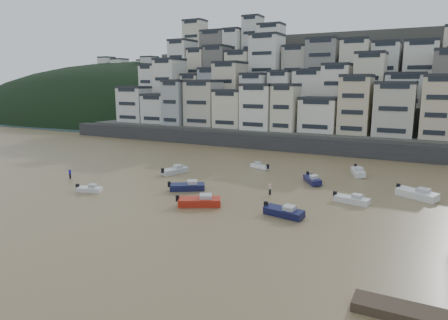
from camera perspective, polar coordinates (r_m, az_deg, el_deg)
The scene contains 17 objects.
ground at distance 45.94m, azimuth -27.46°, elevation -10.43°, with size 400.00×400.00×0.00m, color olive.
sea_strip at distance 223.70m, azimuth -13.23°, elevation 6.68°, with size 340.00×340.00×0.00m, color #4E5E70.
harbor_wall at distance 93.55m, azimuth 11.25°, elevation 2.16°, with size 140.00×3.00×3.50m, color #38383A.
hillside at distance 130.37m, azimuth 18.55°, elevation 9.22°, with size 141.04×66.00×50.00m.
headland at distance 206.42m, azimuth -11.87°, elevation 6.40°, with size 216.00×135.00×53.33m.
boat_a at distance 52.11m, azimuth -3.53°, elevation -5.73°, with size 6.02×1.97×1.64m, color #B42516, non-canonical shape.
boat_b at distance 48.64m, azimuth 8.55°, elevation -7.17°, with size 5.43×1.78×1.48m, color #14163F, non-canonical shape.
boat_c at distance 59.72m, azimuth -5.27°, elevation -3.63°, with size 5.63×1.84×1.54m, color #161B45, non-canonical shape.
boat_d at distance 55.91m, azimuth 17.81°, elevation -5.24°, with size 4.98×1.63×1.36m, color silver, non-canonical shape.
boat_e at distance 65.18m, azimuth 12.51°, elevation -2.64°, with size 5.30×1.73×1.44m, color #161744, non-canonical shape.
boat_f at distance 70.72m, azimuth -7.06°, elevation -1.36°, with size 5.56×1.82×1.52m, color silver, non-canonical shape.
boat_g at distance 61.49m, azimuth 25.86°, elevation -4.22°, with size 6.10×1.99×1.66m, color white, non-canonical shape.
boat_h at distance 74.67m, azimuth 5.13°, elevation -0.80°, with size 4.30×1.41×1.17m, color white, non-canonical shape.
boat_i at distance 72.77m, azimuth 18.60°, elevation -1.47°, with size 5.92×1.94×1.61m, color silver, non-canonical shape.
boat_j at distance 61.86m, azimuth -18.67°, elevation -3.87°, with size 4.01×1.31×1.09m, color silver, non-canonical shape.
person_blue at distance 71.44m, azimuth -21.15°, elevation -1.82°, with size 0.44×0.44×1.74m, color #2016AB, non-canonical shape.
person_pink at distance 57.65m, azimuth 6.59°, elevation -4.09°, with size 0.44×0.44×1.74m, color beige, non-canonical shape.
Camera 1 is at (36.00, -23.75, 15.82)m, focal length 32.00 mm.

